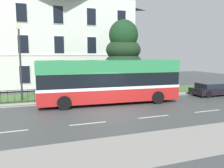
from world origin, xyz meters
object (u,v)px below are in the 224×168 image
(single_decker_bus, at_px, (110,81))
(parked_hatchback_00, at_px, (213,89))
(litter_bin, at_px, (68,92))
(street_lamp_post, at_px, (20,57))
(georgian_townhouse, at_px, (55,37))
(evergreen_tree, at_px, (123,62))

(single_decker_bus, distance_m, parked_hatchback_00, 10.06)
(parked_hatchback_00, bearing_deg, litter_bin, 170.84)
(street_lamp_post, bearing_deg, georgian_townhouse, 69.82)
(parked_hatchback_00, bearing_deg, single_decker_bus, -178.56)
(evergreen_tree, height_order, litter_bin, evergreen_tree)
(georgian_townhouse, relative_size, street_lamp_post, 2.96)
(evergreen_tree, distance_m, parked_hatchback_00, 8.61)
(evergreen_tree, xyz_separation_m, street_lamp_post, (-8.81, -0.57, 0.56))
(evergreen_tree, height_order, parked_hatchback_00, evergreen_tree)
(parked_hatchback_00, bearing_deg, street_lamp_post, 171.19)
(georgian_townhouse, relative_size, parked_hatchback_00, 4.22)
(litter_bin, bearing_deg, single_decker_bus, -39.94)
(evergreen_tree, bearing_deg, georgian_townhouse, 121.51)
(evergreen_tree, relative_size, parked_hatchback_00, 1.64)
(single_decker_bus, bearing_deg, street_lamp_post, 158.82)
(parked_hatchback_00, xyz_separation_m, street_lamp_post, (-16.35, 2.79, 2.96))
(georgian_townhouse, xyz_separation_m, single_decker_bus, (2.93, -12.23, -4.10))
(georgian_townhouse, xyz_separation_m, litter_bin, (0.10, -9.86, -5.16))
(single_decker_bus, height_order, parked_hatchback_00, single_decker_bus)
(georgian_townhouse, height_order, single_decker_bus, georgian_townhouse)
(georgian_townhouse, bearing_deg, parked_hatchback_00, -43.20)
(single_decker_bus, relative_size, street_lamp_post, 1.81)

